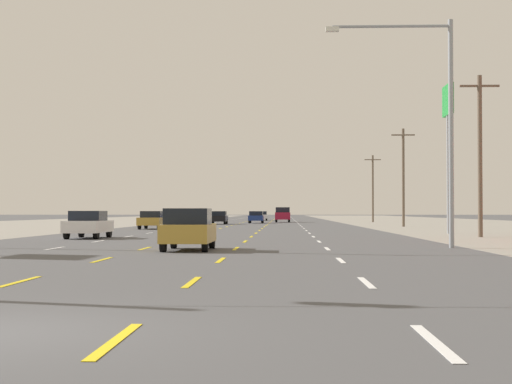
{
  "coord_description": "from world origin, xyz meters",
  "views": [
    {
      "loc": [
        3.61,
        -9.59,
        1.43
      ],
      "look_at": [
        0.79,
        72.45,
        3.37
      ],
      "focal_mm": 57.94,
      "sensor_mm": 36.0,
      "label": 1
    }
  ],
  "objects_px": {
    "sedan_inner_left_midfar": "(219,217)",
    "streetlight_right_row_0": "(436,112)",
    "suv_inner_right_farther": "(283,215)",
    "sedan_center_turn_far": "(256,217)",
    "sedan_center_turn_farthest": "(262,216)",
    "hatchback_center_turn_nearest": "(189,229)",
    "sedan_far_left_mid": "(152,220)",
    "pole_sign_right_row_1": "(448,117)",
    "sedan_far_left_near": "(88,224)"
  },
  "relations": [
    {
      "from": "sedan_center_turn_far",
      "to": "suv_inner_right_farther",
      "type": "xyz_separation_m",
      "value": [
        3.22,
        8.65,
        0.27
      ]
    },
    {
      "from": "sedan_inner_left_midfar",
      "to": "sedan_center_turn_far",
      "type": "bearing_deg",
      "value": 65.24
    },
    {
      "from": "sedan_far_left_mid",
      "to": "sedan_center_turn_farthest",
      "type": "height_order",
      "value": "same"
    },
    {
      "from": "sedan_far_left_near",
      "to": "sedan_center_turn_far",
      "type": "height_order",
      "value": "same"
    },
    {
      "from": "hatchback_center_turn_nearest",
      "to": "suv_inner_right_farther",
      "type": "distance_m",
      "value": 78.97
    },
    {
      "from": "sedan_center_turn_farthest",
      "to": "pole_sign_right_row_1",
      "type": "relative_size",
      "value": 0.47
    },
    {
      "from": "suv_inner_right_farther",
      "to": "pole_sign_right_row_1",
      "type": "relative_size",
      "value": 0.51
    },
    {
      "from": "sedan_center_turn_farthest",
      "to": "sedan_inner_left_midfar",
      "type": "bearing_deg",
      "value": -95.61
    },
    {
      "from": "sedan_far_left_mid",
      "to": "pole_sign_right_row_1",
      "type": "relative_size",
      "value": 0.47
    },
    {
      "from": "pole_sign_right_row_1",
      "to": "streetlight_right_row_0",
      "type": "bearing_deg",
      "value": -102.41
    },
    {
      "from": "sedan_center_turn_farthest",
      "to": "pole_sign_right_row_1",
      "type": "distance_m",
      "value": 77.98
    },
    {
      "from": "suv_inner_right_farther",
      "to": "streetlight_right_row_0",
      "type": "height_order",
      "value": "streetlight_right_row_0"
    },
    {
      "from": "sedan_center_turn_far",
      "to": "sedan_inner_left_midfar",
      "type": "bearing_deg",
      "value": -114.76
    },
    {
      "from": "sedan_far_left_mid",
      "to": "streetlight_right_row_0",
      "type": "xyz_separation_m",
      "value": [
        16.67,
        -34.13,
        4.59
      ]
    },
    {
      "from": "hatchback_center_turn_nearest",
      "to": "sedan_far_left_mid",
      "type": "height_order",
      "value": "hatchback_center_turn_nearest"
    },
    {
      "from": "sedan_center_turn_far",
      "to": "hatchback_center_turn_nearest",
      "type": "bearing_deg",
      "value": -90.07
    },
    {
      "from": "sedan_far_left_near",
      "to": "sedan_center_turn_far",
      "type": "xyz_separation_m",
      "value": [
        7.0,
        56.86,
        0.0
      ]
    },
    {
      "from": "sedan_far_left_mid",
      "to": "sedan_center_turn_far",
      "type": "bearing_deg",
      "value": 77.85
    },
    {
      "from": "hatchback_center_turn_nearest",
      "to": "sedan_far_left_near",
      "type": "bearing_deg",
      "value": 117.32
    },
    {
      "from": "pole_sign_right_row_1",
      "to": "hatchback_center_turn_nearest",
      "type": "bearing_deg",
      "value": -121.02
    },
    {
      "from": "sedan_far_left_near",
      "to": "sedan_center_turn_farthest",
      "type": "distance_m",
      "value": 86.79
    },
    {
      "from": "sedan_center_turn_farthest",
      "to": "streetlight_right_row_0",
      "type": "bearing_deg",
      "value": -84.42
    },
    {
      "from": "sedan_inner_left_midfar",
      "to": "suv_inner_right_farther",
      "type": "xyz_separation_m",
      "value": [
        7.11,
        17.09,
        0.27
      ]
    },
    {
      "from": "sedan_far_left_near",
      "to": "sedan_inner_left_midfar",
      "type": "xyz_separation_m",
      "value": [
        3.11,
        48.42,
        0.0
      ]
    },
    {
      "from": "sedan_far_left_near",
      "to": "sedan_far_left_mid",
      "type": "height_order",
      "value": "same"
    },
    {
      "from": "suv_inner_right_farther",
      "to": "sedan_center_turn_farthest",
      "type": "relative_size",
      "value": 1.09
    },
    {
      "from": "suv_inner_right_farther",
      "to": "pole_sign_right_row_1",
      "type": "distance_m",
      "value": 56.8
    },
    {
      "from": "suv_inner_right_farther",
      "to": "streetlight_right_row_0",
      "type": "bearing_deg",
      "value": -85.4
    },
    {
      "from": "hatchback_center_turn_nearest",
      "to": "sedan_center_turn_far",
      "type": "bearing_deg",
      "value": 89.93
    },
    {
      "from": "sedan_far_left_mid",
      "to": "pole_sign_right_row_1",
      "type": "distance_m",
      "value": 25.84
    },
    {
      "from": "streetlight_right_row_0",
      "to": "pole_sign_right_row_1",
      "type": "bearing_deg",
      "value": 77.59
    },
    {
      "from": "sedan_inner_left_midfar",
      "to": "streetlight_right_row_0",
      "type": "distance_m",
      "value": 61.18
    },
    {
      "from": "hatchback_center_turn_nearest",
      "to": "sedan_inner_left_midfar",
      "type": "bearing_deg",
      "value": 93.53
    },
    {
      "from": "sedan_inner_left_midfar",
      "to": "streetlight_right_row_0",
      "type": "bearing_deg",
      "value": -77.43
    },
    {
      "from": "sedan_center_turn_farthest",
      "to": "pole_sign_right_row_1",
      "type": "height_order",
      "value": "pole_sign_right_row_1"
    },
    {
      "from": "hatchback_center_turn_nearest",
      "to": "pole_sign_right_row_1",
      "type": "height_order",
      "value": "pole_sign_right_row_1"
    },
    {
      "from": "hatchback_center_turn_nearest",
      "to": "pole_sign_right_row_1",
      "type": "xyz_separation_m",
      "value": [
        14.15,
        23.53,
        6.78
      ]
    },
    {
      "from": "sedan_far_left_mid",
      "to": "suv_inner_right_farther",
      "type": "height_order",
      "value": "suv_inner_right_farther"
    },
    {
      "from": "sedan_far_left_mid",
      "to": "sedan_center_turn_far",
      "type": "distance_m",
      "value": 34.63
    },
    {
      "from": "sedan_inner_left_midfar",
      "to": "sedan_center_turn_far",
      "type": "xyz_separation_m",
      "value": [
        3.89,
        8.44,
        0.0
      ]
    },
    {
      "from": "sedan_far_left_near",
      "to": "sedan_center_turn_farthest",
      "type": "xyz_separation_m",
      "value": [
        6.84,
        86.52,
        0.0
      ]
    },
    {
      "from": "sedan_inner_left_midfar",
      "to": "sedan_center_turn_farthest",
      "type": "bearing_deg",
      "value": 84.39
    },
    {
      "from": "sedan_inner_left_midfar",
      "to": "suv_inner_right_farther",
      "type": "relative_size",
      "value": 0.92
    },
    {
      "from": "hatchback_center_turn_nearest",
      "to": "streetlight_right_row_0",
      "type": "height_order",
      "value": "streetlight_right_row_0"
    },
    {
      "from": "sedan_inner_left_midfar",
      "to": "suv_inner_right_farther",
      "type": "height_order",
      "value": "suv_inner_right_farther"
    },
    {
      "from": "sedan_far_left_mid",
      "to": "sedan_inner_left_midfar",
      "type": "bearing_deg",
      "value": 82.39
    },
    {
      "from": "sedan_far_left_near",
      "to": "streetlight_right_row_0",
      "type": "relative_size",
      "value": 0.5
    },
    {
      "from": "pole_sign_right_row_1",
      "to": "streetlight_right_row_0",
      "type": "distance_m",
      "value": 21.89
    },
    {
      "from": "hatchback_center_turn_nearest",
      "to": "sedan_center_turn_far",
      "type": "height_order",
      "value": "hatchback_center_turn_nearest"
    },
    {
      "from": "sedan_center_turn_farthest",
      "to": "suv_inner_right_farther",
      "type": "bearing_deg",
      "value": -80.88
    }
  ]
}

